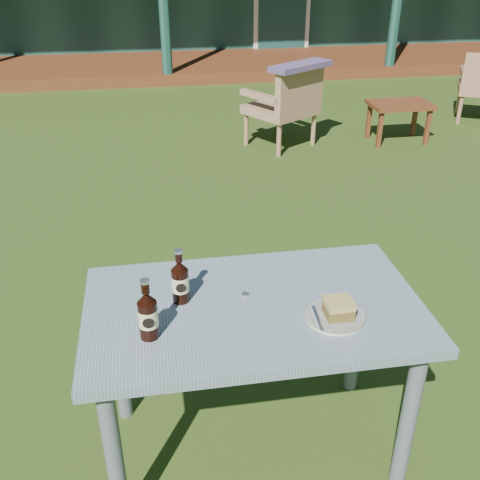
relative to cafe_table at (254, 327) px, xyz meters
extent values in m
plane|color=#334916|center=(0.00, 1.60, -0.62)|extent=(80.00, 80.00, 0.00)
cube|color=#5F2E17|center=(0.00, 7.20, -0.54)|extent=(15.00, 1.80, 0.16)
cube|color=slate|center=(0.00, 0.00, 0.08)|extent=(1.20, 0.70, 0.04)
cylinder|color=slate|center=(-0.52, -0.27, -0.28)|extent=(0.06, 0.06, 0.68)
cylinder|color=slate|center=(0.52, -0.27, -0.28)|extent=(0.06, 0.06, 0.68)
cylinder|color=slate|center=(-0.52, 0.27, -0.28)|extent=(0.06, 0.06, 0.68)
cylinder|color=slate|center=(0.52, 0.27, -0.28)|extent=(0.06, 0.06, 0.68)
cylinder|color=silver|center=(0.26, -0.12, 0.11)|extent=(0.20, 0.20, 0.01)
cylinder|color=olive|center=(0.26, -0.12, 0.11)|extent=(0.20, 0.20, 0.00)
cube|color=brown|center=(0.27, -0.13, 0.14)|extent=(0.09, 0.08, 0.04)
cube|color=tan|center=(0.27, -0.13, 0.17)|extent=(0.09, 0.09, 0.02)
cube|color=silver|center=(0.19, -0.13, 0.12)|extent=(0.02, 0.14, 0.00)
cylinder|color=black|center=(-0.25, 0.07, 0.17)|extent=(0.06, 0.06, 0.13)
cone|color=black|center=(-0.25, 0.07, 0.25)|extent=(0.06, 0.06, 0.04)
cylinder|color=black|center=(-0.25, 0.07, 0.28)|extent=(0.03, 0.03, 0.04)
cylinder|color=silver|center=(-0.25, 0.07, 0.30)|extent=(0.03, 0.03, 0.01)
cylinder|color=beige|center=(-0.25, 0.07, 0.17)|extent=(0.06, 0.06, 0.06)
cylinder|color=black|center=(-0.25, 0.04, 0.17)|extent=(0.04, 0.00, 0.04)
cylinder|color=black|center=(-0.37, -0.12, 0.17)|extent=(0.06, 0.06, 0.13)
cone|color=black|center=(-0.37, -0.12, 0.25)|extent=(0.06, 0.06, 0.04)
cylinder|color=black|center=(-0.37, -0.12, 0.29)|extent=(0.03, 0.03, 0.04)
cylinder|color=silver|center=(-0.37, -0.12, 0.32)|extent=(0.03, 0.03, 0.01)
cylinder|color=beige|center=(-0.37, -0.12, 0.18)|extent=(0.07, 0.07, 0.06)
cylinder|color=black|center=(-0.37, -0.15, 0.18)|extent=(0.04, 0.00, 0.04)
cylinder|color=silver|center=(-0.02, 0.06, 0.11)|extent=(0.03, 0.03, 0.01)
cube|color=#A17350|center=(0.96, 3.67, -0.25)|extent=(0.79, 0.77, 0.08)
cube|color=#A17350|center=(1.09, 3.47, -0.02)|extent=(0.53, 0.38, 0.38)
cube|color=#A17350|center=(1.17, 3.83, -0.09)|extent=(0.33, 0.46, 0.05)
cube|color=#A17350|center=(0.74, 3.55, -0.09)|extent=(0.33, 0.46, 0.05)
cylinder|color=#A17350|center=(1.05, 4.00, -0.46)|extent=(0.05, 0.05, 0.32)
cylinder|color=#A17350|center=(0.63, 3.73, -0.46)|extent=(0.05, 0.05, 0.32)
cylinder|color=#A17350|center=(1.29, 3.62, -0.46)|extent=(0.05, 0.05, 0.32)
cylinder|color=#A17350|center=(0.88, 3.35, -0.46)|extent=(0.05, 0.05, 0.32)
cube|color=#A17350|center=(3.19, 4.26, -0.10)|extent=(0.28, 0.47, 0.05)
cylinder|color=#A17350|center=(3.29, 4.43, -0.46)|extent=(0.04, 0.04, 0.32)
cylinder|color=#A17350|center=(3.09, 4.04, -0.46)|extent=(0.04, 0.04, 0.32)
cube|color=#58446A|center=(1.09, 3.47, 0.19)|extent=(0.66, 0.53, 0.05)
cube|color=#5F2E17|center=(2.17, 3.59, -0.24)|extent=(0.60, 0.40, 0.04)
cube|color=#5F2E17|center=(1.92, 3.44, -0.44)|extent=(0.04, 0.04, 0.36)
cube|color=#5F2E17|center=(2.42, 3.44, -0.44)|extent=(0.04, 0.04, 0.36)
cube|color=#5F2E17|center=(1.92, 3.74, -0.44)|extent=(0.04, 0.04, 0.36)
cube|color=#5F2E17|center=(2.42, 3.74, -0.44)|extent=(0.04, 0.04, 0.36)
camera|label=1|loc=(-0.32, -1.61, 1.26)|focal=42.00mm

